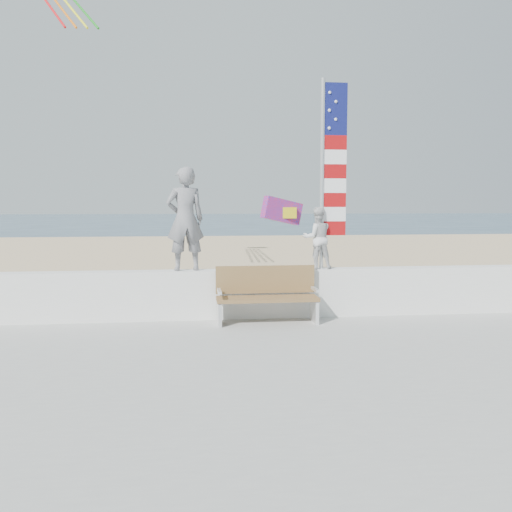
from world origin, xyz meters
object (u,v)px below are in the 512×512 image
object	(u,v)px
adult	(185,219)
flag	(329,166)
child	(317,238)
bench	(267,294)

from	to	relation	value
adult	flag	bearing A→B (deg)	170.20
adult	child	distance (m)	2.48
flag	adult	bearing A→B (deg)	179.99
adult	flag	xyz separation A→B (m)	(2.66, -0.00, 0.97)
adult	flag	size ratio (longest dim) A/B	0.54
bench	flag	bearing A→B (deg)	20.38
child	adult	bearing A→B (deg)	-1.10
adult	bench	distance (m)	2.01
adult	bench	size ratio (longest dim) A/B	1.04
adult	child	xyz separation A→B (m)	(2.45, 0.00, -0.36)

